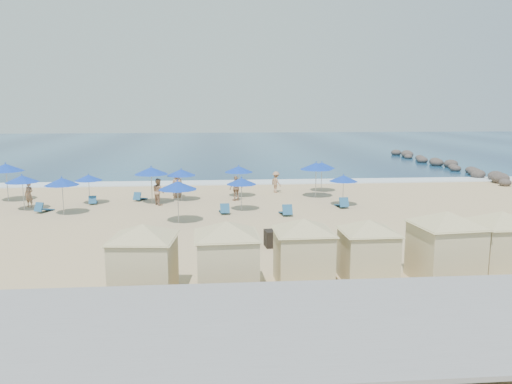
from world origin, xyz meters
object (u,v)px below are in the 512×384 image
(cabana_3, at_px, (368,242))
(beachgoer_3, at_px, (276,182))
(umbrella_9, at_px, (322,165))
(cabana_2, at_px, (303,243))
(umbrella_3, at_px, (62,181))
(umbrella_1, at_px, (22,179))
(umbrella_6, at_px, (178,185))
(beachgoer_1, at_px, (158,192))
(umbrella_7, at_px, (239,169))
(umbrella_10, at_px, (316,166))
(cabana_5, at_px, (501,236))
(umbrella_2, at_px, (88,178))
(umbrella_5, at_px, (151,171))
(umbrella_8, at_px, (241,181))
(umbrella_11, at_px, (343,178))
(beachgoer_4, at_px, (177,185))
(cabana_1, at_px, (227,248))
(rock_jetty, at_px, (442,164))
(umbrella_4, at_px, (181,172))
(beachgoer_0, at_px, (29,194))
(trash_bin, at_px, (273,238))
(cabana_0, at_px, (144,251))
(cabana_4, at_px, (446,237))
(umbrella_0, at_px, (6,167))
(beachgoer_2, at_px, (236,188))

(cabana_3, height_order, beachgoer_3, cabana_3)
(umbrella_9, height_order, beachgoer_3, umbrella_9)
(cabana_2, distance_m, umbrella_3, 17.91)
(umbrella_1, distance_m, umbrella_6, 10.83)
(cabana_3, xyz_separation_m, beachgoer_1, (-9.42, 15.48, -0.59))
(umbrella_7, height_order, umbrella_10, umbrella_10)
(cabana_5, height_order, umbrella_2, cabana_5)
(umbrella_5, bearing_deg, umbrella_8, -25.53)
(umbrella_11, height_order, beachgoer_4, umbrella_11)
(beachgoer_1, bearing_deg, umbrella_7, -101.27)
(cabana_1, bearing_deg, rock_jetty, 55.25)
(umbrella_4, bearing_deg, cabana_2, -71.87)
(umbrella_7, distance_m, beachgoer_0, 14.05)
(rock_jetty, relative_size, umbrella_8, 12.30)
(umbrella_4, relative_size, umbrella_5, 0.89)
(umbrella_6, bearing_deg, trash_bin, -47.49)
(cabana_0, distance_m, umbrella_9, 23.03)
(umbrella_10, bearing_deg, umbrella_2, -175.86)
(umbrella_11, bearing_deg, umbrella_6, -159.47)
(umbrella_11, bearing_deg, umbrella_8, -172.46)
(cabana_4, relative_size, umbrella_0, 1.72)
(umbrella_1, bearing_deg, cabana_2, -43.51)
(cabana_0, height_order, umbrella_4, cabana_0)
(cabana_3, distance_m, umbrella_1, 22.79)
(umbrella_11, relative_size, beachgoer_1, 1.20)
(cabana_3, relative_size, umbrella_0, 1.52)
(umbrella_0, bearing_deg, umbrella_4, -4.15)
(umbrella_1, relative_size, beachgoer_4, 1.27)
(umbrella_3, xyz_separation_m, beachgoer_1, (5.42, 2.63, -1.15))
(cabana_5, xyz_separation_m, umbrella_11, (-2.47, 14.00, 0.22))
(cabana_2, relative_size, umbrella_9, 1.84)
(trash_bin, distance_m, cabana_5, 9.61)
(umbrella_0, bearing_deg, cabana_1, -51.51)
(cabana_1, distance_m, beachgoer_4, 19.20)
(cabana_1, bearing_deg, beachgoer_4, 99.16)
(beachgoer_2, bearing_deg, cabana_3, 75.29)
(cabana_1, xyz_separation_m, umbrella_2, (-8.74, 16.88, 0.16))
(umbrella_8, bearing_deg, umbrella_5, 154.47)
(cabana_5, bearing_deg, umbrella_5, 133.46)
(cabana_4, distance_m, beachgoer_2, 18.23)
(umbrella_3, bearing_deg, trash_bin, -33.95)
(rock_jetty, distance_m, trash_bin, 36.35)
(cabana_0, height_order, umbrella_1, cabana_0)
(umbrella_6, xyz_separation_m, beachgoer_1, (-1.67, 5.42, -1.26))
(cabana_4, relative_size, umbrella_7, 2.01)
(umbrella_5, xyz_separation_m, umbrella_7, (5.96, 1.96, -0.21))
(umbrella_5, bearing_deg, cabana_1, -74.64)
(cabana_1, distance_m, cabana_3, 5.37)
(cabana_3, xyz_separation_m, beachgoer_0, (-17.72, 15.38, -0.64))
(cabana_0, bearing_deg, beachgoer_0, 120.52)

